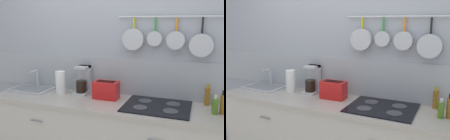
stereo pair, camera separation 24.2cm
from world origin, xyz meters
The scene contains 10 objects.
wall_back centered at (0.00, 0.33, 1.27)m, with size 7.20×0.15×2.60m.
countertop centered at (0.00, 0.00, 0.90)m, with size 2.45×0.58×0.03m.
sink_basin centered at (-0.95, 0.12, 0.94)m, with size 0.48×0.33×0.22m.
paper_towel_roll centered at (-0.55, 0.11, 1.04)m, with size 0.11×0.11×0.25m.
coffee_maker centered at (-0.31, 0.20, 1.05)m, with size 0.15×0.20×0.31m.
toaster centered at (0.01, 0.10, 1.01)m, with size 0.27×0.15×0.19m.
cooktop centered at (0.55, 0.02, 0.92)m, with size 0.62×0.51×0.01m.
bottle_olive_oil centered at (0.99, 0.24, 1.01)m, with size 0.05×0.05×0.20m.
bottle_dish_soap centered at (1.06, 0.01, 0.99)m, with size 0.05×0.05×0.17m.
bottle_sesame_oil centered at (1.12, 0.04, 1.01)m, with size 0.05×0.05×0.21m.
Camera 1 is at (0.93, -2.23, 1.72)m, focal length 40.00 mm.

